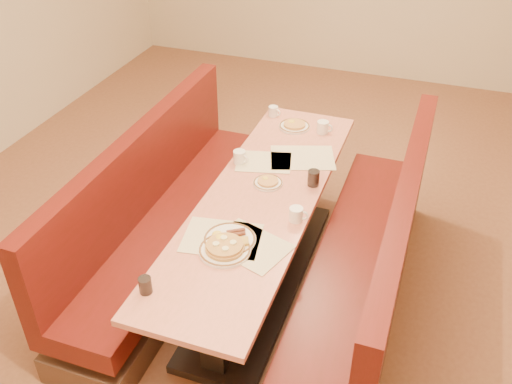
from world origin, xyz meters
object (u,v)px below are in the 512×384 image
(booth_left, at_px, (165,221))
(coffee_mug_d, at_px, (274,111))
(diner_table, at_px, (261,241))
(soda_tumbler_mid, at_px, (313,178))
(coffee_mug_a, at_px, (297,214))
(coffee_mug_b, at_px, (240,157))
(coffee_mug_c, at_px, (323,127))
(eggs_plate, at_px, (229,239))
(soda_tumbler_near, at_px, (145,285))
(pancake_plate, at_px, (225,248))
(booth_right, at_px, (368,267))

(booth_left, height_order, coffee_mug_d, booth_left)
(diner_table, relative_size, soda_tumbler_mid, 23.17)
(booth_left, height_order, coffee_mug_a, booth_left)
(diner_table, xyz_separation_m, booth_left, (-0.73, 0.00, -0.01))
(coffee_mug_b, height_order, coffee_mug_c, coffee_mug_c)
(eggs_plate, relative_size, coffee_mug_a, 2.56)
(diner_table, height_order, coffee_mug_b, coffee_mug_b)
(coffee_mug_c, height_order, soda_tumbler_near, same)
(diner_table, xyz_separation_m, pancake_plate, (-0.02, -0.58, 0.40))
(booth_left, xyz_separation_m, coffee_mug_a, (1.02, -0.17, 0.44))
(booth_left, distance_m, soda_tumbler_near, 1.19)
(coffee_mug_d, bearing_deg, booth_right, -31.67)
(coffee_mug_d, relative_size, soda_tumbler_mid, 0.99)
(soda_tumbler_near, relative_size, soda_tumbler_mid, 0.88)
(coffee_mug_c, bearing_deg, coffee_mug_b, -123.49)
(soda_tumbler_near, bearing_deg, pancake_plate, 58.56)
(booth_right, relative_size, soda_tumbler_mid, 23.17)
(coffee_mug_a, xyz_separation_m, coffee_mug_d, (-0.56, 1.27, -0.00))
(coffee_mug_c, bearing_deg, coffee_mug_d, 164.46)
(booth_left, xyz_separation_m, coffee_mug_b, (0.46, 0.34, 0.44))
(booth_left, bearing_deg, soda_tumbler_near, -66.00)
(booth_right, height_order, coffee_mug_b, booth_right)
(soda_tumbler_mid, bearing_deg, booth_left, -166.69)
(eggs_plate, distance_m, coffee_mug_a, 0.45)
(eggs_plate, relative_size, coffee_mug_b, 2.56)
(coffee_mug_a, bearing_deg, pancake_plate, -129.72)
(coffee_mug_b, height_order, soda_tumbler_mid, soda_tumbler_mid)
(coffee_mug_b, xyz_separation_m, soda_tumbler_mid, (0.56, -0.10, 0.01))
(booth_left, xyz_separation_m, soda_tumbler_near, (0.45, -1.02, 0.44))
(diner_table, distance_m, pancake_plate, 0.71)
(pancake_plate, height_order, coffee_mug_c, coffee_mug_c)
(pancake_plate, bearing_deg, eggs_plate, 96.71)
(diner_table, relative_size, booth_right, 1.00)
(coffee_mug_c, relative_size, soda_tumbler_mid, 1.16)
(booth_right, height_order, coffee_mug_d, booth_right)
(coffee_mug_b, distance_m, soda_tumbler_mid, 0.57)
(soda_tumbler_mid, bearing_deg, eggs_plate, -112.68)
(booth_right, distance_m, coffee_mug_d, 1.55)
(booth_right, xyz_separation_m, coffee_mug_b, (-1.01, 0.34, 0.44))
(eggs_plate, bearing_deg, coffee_mug_a, 46.32)
(coffee_mug_b, xyz_separation_m, coffee_mug_c, (0.44, 0.62, 0.00))
(coffee_mug_c, distance_m, soda_tumbler_near, 2.02)
(coffee_mug_a, height_order, soda_tumbler_mid, soda_tumbler_mid)
(coffee_mug_b, height_order, soda_tumbler_near, soda_tumbler_near)
(coffee_mug_c, distance_m, coffee_mug_d, 0.47)
(booth_right, bearing_deg, diner_table, 180.00)
(pancake_plate, bearing_deg, booth_right, 37.94)
(coffee_mug_b, relative_size, coffee_mug_c, 0.95)
(coffee_mug_a, relative_size, soda_tumbler_mid, 1.11)
(pancake_plate, distance_m, coffee_mug_d, 1.70)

